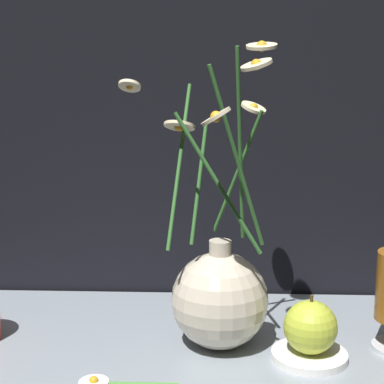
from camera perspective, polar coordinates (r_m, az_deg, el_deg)
The scene contains 6 objects.
ground_plane at distance 0.91m, azimuth -1.04°, elevation -13.59°, with size 6.00×6.00×0.00m, color black.
shelf at distance 0.91m, azimuth -1.04°, elevation -13.24°, with size 0.78×0.35×0.01m.
vase_with_flowers at distance 0.85m, azimuth 2.47°, elevation -9.05°, with size 0.20×0.20×0.40m.
saucer_plate at distance 0.86m, azimuth 10.38°, elevation -14.12°, with size 0.10×0.10×0.01m.
orange_fruit at distance 0.84m, azimuth 10.48°, elevation -11.72°, with size 0.07×0.07×0.08m.
loose_daisy at distance 0.79m, azimuth -7.68°, elevation -16.46°, with size 0.12×0.04×0.01m.
Camera 1 is at (0.05, -0.82, 0.39)m, focal length 60.00 mm.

